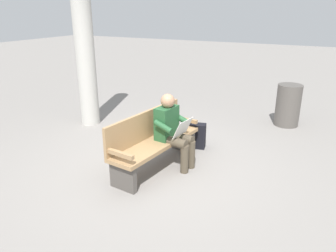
% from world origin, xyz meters
% --- Properties ---
extents(ground_plane, '(40.00, 40.00, 0.00)m').
position_xyz_m(ground_plane, '(0.00, 0.00, 0.00)').
color(ground_plane, gray).
extents(bench_near, '(1.84, 0.69, 0.90)m').
position_xyz_m(bench_near, '(-0.01, -0.07, 0.46)').
color(bench_near, '#9E7A51').
rests_on(bench_near, ground).
extents(person_seated, '(0.60, 0.60, 1.18)m').
position_xyz_m(person_seated, '(-0.19, 0.19, 0.63)').
color(person_seated, '#23512D').
rests_on(person_seated, ground).
extents(backpack, '(0.27, 0.32, 0.46)m').
position_xyz_m(backpack, '(-1.04, 0.27, 0.22)').
color(backpack, black).
rests_on(backpack, ground).
extents(support_pillar, '(0.40, 0.40, 3.63)m').
position_xyz_m(support_pillar, '(-1.19, -2.35, 1.81)').
color(support_pillar, '#B2AFA8').
rests_on(support_pillar, ground).
extents(trash_bin, '(0.51, 0.51, 0.89)m').
position_xyz_m(trash_bin, '(-3.05, 1.52, 0.45)').
color(trash_bin, '#514C47').
rests_on(trash_bin, ground).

